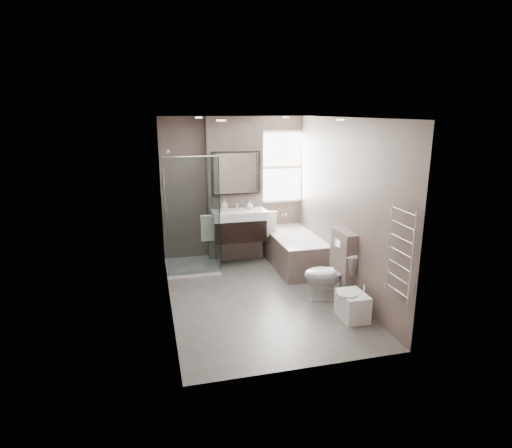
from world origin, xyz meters
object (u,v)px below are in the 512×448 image
object	(u,v)px
vanity	(239,225)
bidet	(352,305)
toilet	(329,275)
bathtub	(294,249)

from	to	relation	value
vanity	bidet	size ratio (longest dim) A/B	2.01
vanity	bidet	xyz separation A→B (m)	(1.01, -2.40, -0.55)
vanity	toilet	world-z (taller)	vanity
toilet	bidet	size ratio (longest dim) A/B	1.54
bathtub	toilet	size ratio (longest dim) A/B	2.20
toilet	vanity	bearing A→B (deg)	-140.68
vanity	bathtub	bearing A→B (deg)	-19.37
vanity	toilet	bearing A→B (deg)	-60.62
bidet	bathtub	bearing A→B (deg)	92.48
toilet	bidet	xyz separation A→B (m)	(0.04, -0.68, -0.17)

